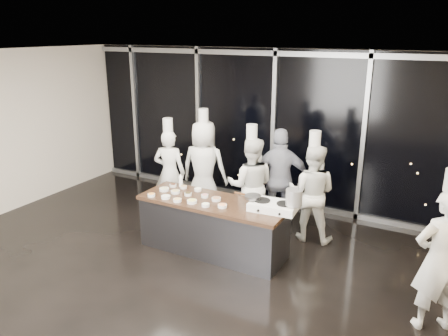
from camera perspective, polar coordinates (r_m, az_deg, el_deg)
The scene contains 15 objects.
ground at distance 6.79m, azimuth -5.30°, elevation -13.85°, with size 9.00×9.00×0.00m, color black.
room_shell at distance 5.84m, azimuth -4.48°, elevation 4.81°, with size 9.02×7.02×3.21m.
window_wall at distance 9.05m, azimuth 6.56°, elevation 5.12°, with size 8.90×0.11×3.20m.
demo_counter at distance 7.24m, azimuth -1.43°, elevation -7.57°, with size 2.46×0.86×0.90m.
stove at distance 6.73m, azimuth 6.45°, elevation -4.96°, with size 0.75×0.51×0.14m.
frying_pan at distance 6.80m, azimuth 3.70°, elevation -3.74°, with size 0.46×0.28×0.04m.
stock_pot at distance 6.56m, azimuth 9.13°, elevation -3.80°, with size 0.24×0.24×0.24m, color #B9B9BC.
prep_bowls at distance 7.24m, azimuth -4.96°, elevation -3.59°, with size 1.39×0.72×0.05m.
squeeze_bottle at distance 7.69m, azimuth -5.68°, elevation -1.62°, with size 0.07×0.07×0.24m.
chef_far_left at distance 8.63m, azimuth -7.11°, elevation -0.49°, with size 0.71×0.57×1.94m.
chef_left at distance 8.60m, azimuth -2.62°, elevation 0.10°, with size 1.01×0.75×2.11m.
chef_center at distance 7.81m, azimuth 3.52°, elevation -2.23°, with size 1.04×0.94×1.99m.
guest at distance 7.98m, azimuth 7.36°, elevation -1.49°, with size 1.20×0.86×1.88m.
chef_right at distance 7.66m, azimuth 11.37°, elevation -3.13°, with size 0.90×0.74×1.95m.
chef_side at distance 5.88m, azimuth 26.39°, elevation -10.66°, with size 0.80×0.72×2.05m.
Camera 1 is at (3.29, -4.78, 3.53)m, focal length 35.00 mm.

